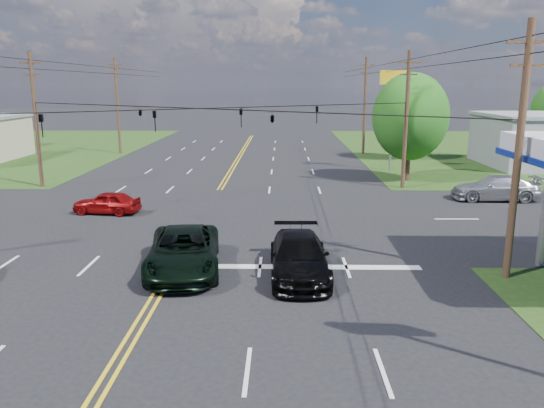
{
  "coord_description": "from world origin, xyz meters",
  "views": [
    {
      "loc": [
        4.38,
        -16.4,
        7.25
      ],
      "look_at": [
        3.95,
        6.0,
        2.18
      ],
      "focal_mm": 35.0,
      "sensor_mm": 36.0,
      "label": 1
    }
  ],
  "objects_px": {
    "tree_right_a": "(410,117)",
    "tree_right_b": "(407,116)",
    "pole_ne": "(406,119)",
    "pickup_dkgreen": "(184,251)",
    "pole_nw": "(36,118)",
    "pole_left_far": "(118,105)",
    "pole_se": "(519,150)",
    "suv_black": "(299,257)",
    "pole_right_far": "(365,105)"
  },
  "relations": [
    {
      "from": "pole_se",
      "to": "pole_left_far",
      "type": "distance_m",
      "value": 45.22
    },
    {
      "from": "tree_right_a",
      "to": "tree_right_b",
      "type": "distance_m",
      "value": 12.27
    },
    {
      "from": "pole_se",
      "to": "pole_right_far",
      "type": "height_order",
      "value": "pole_right_far"
    },
    {
      "from": "pole_se",
      "to": "pole_nw",
      "type": "relative_size",
      "value": 1.0
    },
    {
      "from": "pole_se",
      "to": "pole_nw",
      "type": "xyz_separation_m",
      "value": [
        -26.0,
        18.0,
        0.0
      ]
    },
    {
      "from": "pole_ne",
      "to": "suv_black",
      "type": "height_order",
      "value": "pole_ne"
    },
    {
      "from": "pole_ne",
      "to": "pole_right_far",
      "type": "bearing_deg",
      "value": 90.0
    },
    {
      "from": "pole_se",
      "to": "pole_ne",
      "type": "bearing_deg",
      "value": 90.0
    },
    {
      "from": "pole_nw",
      "to": "pole_ne",
      "type": "bearing_deg",
      "value": 0.0
    },
    {
      "from": "pole_nw",
      "to": "suv_black",
      "type": "distance_m",
      "value": 25.81
    },
    {
      "from": "pole_nw",
      "to": "tree_right_b",
      "type": "xyz_separation_m",
      "value": [
        29.5,
        15.0,
        -0.7
      ]
    },
    {
      "from": "pole_right_far",
      "to": "pole_se",
      "type": "bearing_deg",
      "value": -90.0
    },
    {
      "from": "pole_ne",
      "to": "pickup_dkgreen",
      "type": "bearing_deg",
      "value": -125.54
    },
    {
      "from": "suv_black",
      "to": "pole_se",
      "type": "bearing_deg",
      "value": -1.77
    },
    {
      "from": "pole_nw",
      "to": "pole_ne",
      "type": "relative_size",
      "value": 1.0
    },
    {
      "from": "pole_se",
      "to": "tree_right_a",
      "type": "xyz_separation_m",
      "value": [
        1.0,
        21.0,
        -0.05
      ]
    },
    {
      "from": "pole_nw",
      "to": "tree_right_a",
      "type": "distance_m",
      "value": 27.17
    },
    {
      "from": "pole_se",
      "to": "pickup_dkgreen",
      "type": "distance_m",
      "value": 13.16
    },
    {
      "from": "pole_nw",
      "to": "pole_left_far",
      "type": "height_order",
      "value": "pole_left_far"
    },
    {
      "from": "pole_se",
      "to": "tree_right_a",
      "type": "bearing_deg",
      "value": 87.27
    },
    {
      "from": "pole_se",
      "to": "pole_nw",
      "type": "bearing_deg",
      "value": 145.3
    },
    {
      "from": "pole_left_far",
      "to": "pole_right_far",
      "type": "bearing_deg",
      "value": 0.0
    },
    {
      "from": "tree_right_a",
      "to": "tree_right_b",
      "type": "bearing_deg",
      "value": 78.23
    },
    {
      "from": "pole_nw",
      "to": "suv_black",
      "type": "relative_size",
      "value": 1.76
    },
    {
      "from": "pole_se",
      "to": "suv_black",
      "type": "distance_m",
      "value": 8.96
    },
    {
      "from": "pickup_dkgreen",
      "to": "pole_ne",
      "type": "bearing_deg",
      "value": 47.67
    },
    {
      "from": "pole_nw",
      "to": "pickup_dkgreen",
      "type": "height_order",
      "value": "pole_nw"
    },
    {
      "from": "pole_ne",
      "to": "tree_right_a",
      "type": "bearing_deg",
      "value": 71.57
    },
    {
      "from": "pole_ne",
      "to": "pickup_dkgreen",
      "type": "xyz_separation_m",
      "value": [
        -12.5,
        -17.5,
        -4.09
      ]
    },
    {
      "from": "pole_left_far",
      "to": "pole_se",
      "type": "bearing_deg",
      "value": -54.9
    },
    {
      "from": "pole_right_far",
      "to": "tree_right_a",
      "type": "distance_m",
      "value": 16.03
    },
    {
      "from": "pole_nw",
      "to": "pole_right_far",
      "type": "height_order",
      "value": "pole_right_far"
    },
    {
      "from": "pickup_dkgreen",
      "to": "tree_right_a",
      "type": "bearing_deg",
      "value": 49.84
    },
    {
      "from": "pole_nw",
      "to": "tree_right_b",
      "type": "height_order",
      "value": "pole_nw"
    },
    {
      "from": "tree_right_a",
      "to": "suv_black",
      "type": "distance_m",
      "value": 23.17
    },
    {
      "from": "tree_right_a",
      "to": "tree_right_b",
      "type": "relative_size",
      "value": 1.15
    },
    {
      "from": "pole_left_far",
      "to": "suv_black",
      "type": "relative_size",
      "value": 1.85
    },
    {
      "from": "pole_se",
      "to": "pickup_dkgreen",
      "type": "xyz_separation_m",
      "value": [
        -12.5,
        0.5,
        -4.09
      ]
    },
    {
      "from": "pole_right_far",
      "to": "tree_right_b",
      "type": "relative_size",
      "value": 1.41
    },
    {
      "from": "pole_ne",
      "to": "tree_right_b",
      "type": "xyz_separation_m",
      "value": [
        3.5,
        15.0,
        -0.7
      ]
    },
    {
      "from": "pole_se",
      "to": "suv_black",
      "type": "height_order",
      "value": "pole_se"
    },
    {
      "from": "pole_ne",
      "to": "pole_se",
      "type": "bearing_deg",
      "value": -90.0
    },
    {
      "from": "pole_se",
      "to": "pickup_dkgreen",
      "type": "bearing_deg",
      "value": 177.71
    },
    {
      "from": "tree_right_a",
      "to": "pickup_dkgreen",
      "type": "relative_size",
      "value": 1.37
    },
    {
      "from": "pole_right_far",
      "to": "suv_black",
      "type": "relative_size",
      "value": 1.85
    },
    {
      "from": "tree_right_a",
      "to": "pole_ne",
      "type": "bearing_deg",
      "value": -108.43
    },
    {
      "from": "pole_ne",
      "to": "pole_nw",
      "type": "bearing_deg",
      "value": 180.0
    },
    {
      "from": "pole_ne",
      "to": "tree_right_b",
      "type": "distance_m",
      "value": 15.42
    },
    {
      "from": "pole_ne",
      "to": "tree_right_a",
      "type": "xyz_separation_m",
      "value": [
        1.0,
        3.0,
        -0.05
      ]
    },
    {
      "from": "pole_left_far",
      "to": "tree_right_a",
      "type": "xyz_separation_m",
      "value": [
        27.0,
        -16.0,
        -0.3
      ]
    }
  ]
}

